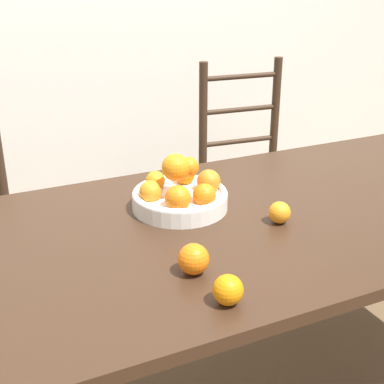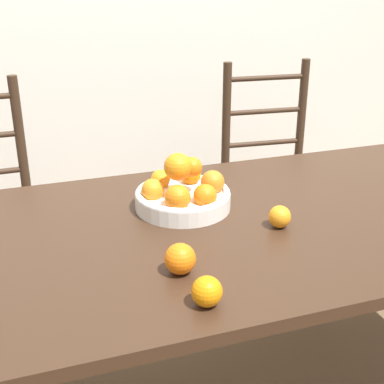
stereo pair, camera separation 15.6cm
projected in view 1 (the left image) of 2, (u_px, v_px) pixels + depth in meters
name	position (u px, v px, depth m)	size (l,w,h in m)	color
dining_table	(254.00, 238.00, 1.66)	(1.96, 0.95, 0.74)	#382316
fruit_bowl	(180.00, 192.00, 1.65)	(0.30, 0.30, 0.19)	white
orange_loose_0	(194.00, 259.00, 1.30)	(0.08, 0.08, 0.08)	orange
orange_loose_1	(280.00, 213.00, 1.56)	(0.07, 0.07, 0.07)	orange
orange_loose_2	(228.00, 290.00, 1.19)	(0.07, 0.07, 0.07)	orange
chair_right	(250.00, 180.00, 2.56)	(0.45, 0.43, 1.04)	#382619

